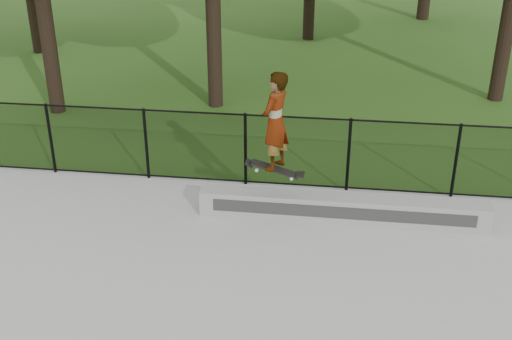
# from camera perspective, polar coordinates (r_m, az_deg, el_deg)

# --- Properties ---
(grind_ledge) EXTENTS (5.12, 0.40, 0.47)m
(grind_ledge) POSITION_cam_1_polar(r_m,az_deg,el_deg) (11.56, 7.66, -3.42)
(grind_ledge) COLOR #999995
(grind_ledge) RESTS_ON concrete_slab
(skater_airborne) EXTENTS (0.82, 0.73, 1.90)m
(skater_airborne) POSITION_cam_1_polar(r_m,az_deg,el_deg) (10.64, 1.74, 4.18)
(skater_airborne) COLOR black
(skater_airborne) RESTS_ON ground
(chainlink_fence) EXTENTS (16.06, 0.06, 1.50)m
(chainlink_fence) POSITION_cam_1_polar(r_m,az_deg,el_deg) (12.52, -0.95, 1.85)
(chainlink_fence) COLOR black
(chainlink_fence) RESTS_ON concrete_slab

